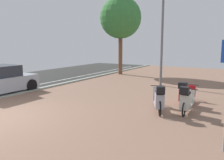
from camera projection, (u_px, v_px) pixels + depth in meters
ground at (24, 125)px, 7.19m from camera, size 21.00×40.00×0.13m
scooter_near at (159, 99)px, 8.44m from camera, size 0.97×1.75×1.05m
scooter_mid at (186, 94)px, 9.53m from camera, size 0.54×1.67×0.97m
scooter_far at (186, 100)px, 8.28m from camera, size 0.52×1.67×1.05m
lamp_post at (163, 22)px, 13.24m from camera, size 0.20×0.52×6.57m
street_tree at (121, 18)px, 18.18m from camera, size 3.21×3.21×6.00m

